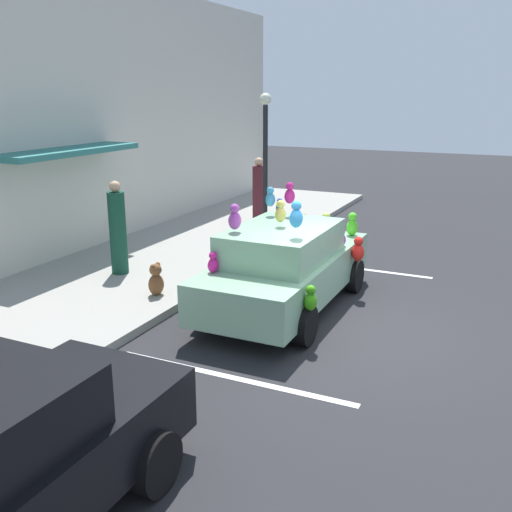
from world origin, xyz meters
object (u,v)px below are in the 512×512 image
at_px(teddy_bear_on_sidewalk, 156,280).
at_px(pedestrian_walking_past, 118,231).
at_px(pedestrian_near_shopfront, 259,193).
at_px(plush_covered_car, 286,265).
at_px(street_lamp_post, 265,151).

height_order(teddy_bear_on_sidewalk, pedestrian_walking_past, pedestrian_walking_past).
relative_size(teddy_bear_on_sidewalk, pedestrian_near_shopfront, 0.33).
height_order(teddy_bear_on_sidewalk, pedestrian_near_shopfront, pedestrian_near_shopfront).
bearing_deg(pedestrian_walking_past, teddy_bear_on_sidewalk, -119.38).
bearing_deg(plush_covered_car, street_lamp_post, 29.05).
distance_m(teddy_bear_on_sidewalk, pedestrian_near_shopfront, 6.41).
xyz_separation_m(teddy_bear_on_sidewalk, pedestrian_near_shopfront, (6.33, 0.85, 0.58)).
height_order(plush_covered_car, teddy_bear_on_sidewalk, plush_covered_car).
height_order(street_lamp_post, pedestrian_near_shopfront, street_lamp_post).
bearing_deg(pedestrian_near_shopfront, pedestrian_walking_past, 173.60).
bearing_deg(plush_covered_car, teddy_bear_on_sidewalk, 108.21).
xyz_separation_m(plush_covered_car, pedestrian_walking_past, (0.08, 3.73, 0.23)).
bearing_deg(teddy_bear_on_sidewalk, pedestrian_near_shopfront, 7.60).
bearing_deg(street_lamp_post, pedestrian_walking_past, 157.70).
relative_size(street_lamp_post, pedestrian_walking_past, 1.88).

